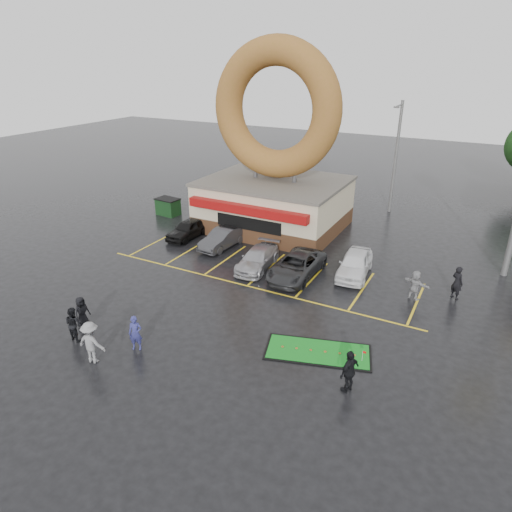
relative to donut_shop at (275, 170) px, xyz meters
The scene contains 18 objects.
ground 14.04m from the donut_shop, 76.98° to the right, with size 120.00×120.00×0.00m, color black.
donut_shop is the anchor object (origin of this frame).
streetlight_left 9.87m from the donut_shop, 135.22° to the left, with size 0.40×2.21×9.00m.
streetlight_mid 10.59m from the donut_shop, 48.62° to the left, with size 0.40×2.21×9.00m.
car_black 7.70m from the donut_shop, 132.03° to the right, with size 1.55×3.84×1.31m, color black.
car_dgrey 6.68m from the donut_shop, 103.70° to the right, with size 1.39×3.98×1.31m, color #2F2F32.
car_silver 8.43m from the donut_shop, 71.57° to the right, with size 1.73×4.25×1.23m, color #9B9A9F.
car_grey 9.46m from the donut_shop, 54.74° to the right, with size 2.27×4.93×1.37m, color #292A2C.
car_white 10.28m from the donut_shop, 33.32° to the right, with size 1.73×4.31×1.47m, color white.
person_blue 17.72m from the donut_shop, 84.74° to the right, with size 0.61×0.40×1.67m, color navy.
person_blackjkt 18.44m from the donut_shop, 94.69° to the right, with size 0.81×0.63×1.66m, color black.
person_hoodie 19.20m from the donut_shop, 88.27° to the right, with size 1.26×0.72×1.95m, color gray.
person_bystander 17.55m from the donut_shop, 96.73° to the right, with size 0.78×0.50×1.59m, color black.
person_cameraman 19.24m from the donut_shop, 54.87° to the right, with size 1.08×0.45×1.85m, color black.
person_walker_near 13.93m from the donut_shop, 29.27° to the right, with size 1.55×0.49×1.67m, color #969598.
person_walker_far 15.17m from the donut_shop, 21.67° to the right, with size 0.69×0.45×1.90m, color black.
dumpster 9.89m from the donut_shop, behind, with size 1.80×1.20×1.30m, color #163B1A.
putting_green 16.92m from the donut_shop, 56.84° to the right, with size 5.09×3.30×0.59m.
Camera 1 is at (11.47, -16.92, 12.25)m, focal length 32.00 mm.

